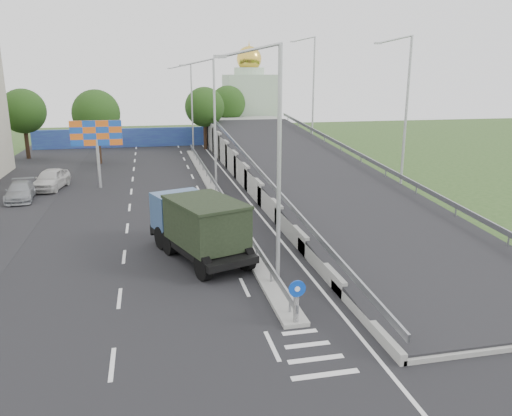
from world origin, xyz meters
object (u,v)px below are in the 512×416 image
object	(u,v)px
parked_car_e	(51,179)
dump_truck	(198,224)
lamp_post_far	(190,103)
parked_car_d	(20,191)
lamp_post_near	(275,155)
church	(249,100)
lamp_post_mid	(212,117)
sign_bollard	(296,301)
billboard	(96,137)

from	to	relation	value
parked_car_e	dump_truck	bearing A→B (deg)	-50.99
lamp_post_far	parked_car_d	bearing A→B (deg)	-124.71
lamp_post_near	church	bearing A→B (deg)	79.62
lamp_post_mid	church	world-z (taller)	church
lamp_post_near	lamp_post_mid	distance (m)	20.00
sign_bollard	church	xyz separation A→B (m)	(10.00, 57.83, 4.28)
dump_truck	parked_car_d	distance (m)	18.86
sign_bollard	lamp_post_near	distance (m)	6.12
lamp_post_mid	lamp_post_far	xyz separation A→B (m)	(0.00, 20.00, 0.00)
sign_bollard	church	distance (m)	58.84
lamp_post_near	church	world-z (taller)	church
sign_bollard	church	size ratio (longest dim) A/B	0.12
parked_car_d	sign_bollard	bearing A→B (deg)	-63.06
lamp_post_mid	parked_car_d	size ratio (longest dim) A/B	2.19
dump_truck	lamp_post_mid	bearing A→B (deg)	60.01
church	billboard	distance (m)	37.23
parked_car_e	church	bearing A→B (deg)	63.98
church	parked_car_d	xyz separation A→B (m)	(-24.44, -35.00, -4.64)
billboard	parked_car_d	size ratio (longest dim) A/B	1.19
sign_bollard	lamp_post_near	bearing A→B (deg)	88.36
church	parked_car_d	world-z (taller)	church
parked_car_d	church	bearing A→B (deg)	49.71
dump_truck	parked_car_d	world-z (taller)	dump_truck
sign_bollard	lamp_post_far	distance (m)	44.08
billboard	lamp_post_far	bearing A→B (deg)	63.16
lamp_post_mid	lamp_post_far	distance (m)	20.00
lamp_post_far	billboard	xyz separation A→B (m)	(-9.11, -18.00, -1.62)
billboard	parked_car_e	size ratio (longest dim) A/B	1.13
lamp_post_far	parked_car_d	distance (m)	26.06
lamp_post_far	parked_car_e	distance (m)	22.42
dump_truck	lamp_post_far	bearing A→B (deg)	65.70
sign_bollard	billboard	bearing A→B (deg)	109.21
lamp_post_far	parked_car_e	size ratio (longest dim) A/B	2.07
sign_bollard	lamp_post_mid	size ratio (longest dim) A/B	0.17
billboard	sign_bollard	bearing A→B (deg)	-70.79
church	dump_truck	size ratio (longest dim) A/B	1.80
lamp_post_mid	lamp_post_near	bearing A→B (deg)	-90.00
church	parked_car_e	world-z (taller)	church
lamp_post_mid	lamp_post_far	size ratio (longest dim) A/B	1.00
sign_bollard	parked_car_e	distance (m)	29.22
lamp_post_far	church	world-z (taller)	church
church	lamp_post_near	bearing A→B (deg)	-100.38
church	lamp_post_mid	bearing A→B (deg)	-106.22
lamp_post_far	parked_car_e	world-z (taller)	lamp_post_far
lamp_post_far	dump_truck	world-z (taller)	lamp_post_far
lamp_post_near	dump_truck	world-z (taller)	lamp_post_near
lamp_post_mid	church	xyz separation A→B (m)	(9.89, 34.00, -0.50)
billboard	parked_car_e	xyz separation A→B (m)	(-3.86, 0.41, -3.36)
lamp_post_near	parked_car_d	size ratio (longest dim) A/B	2.19
church	parked_car_e	distance (m)	39.25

